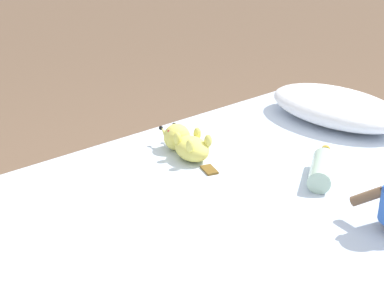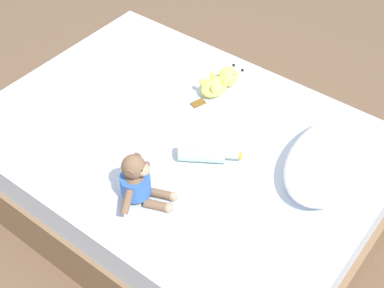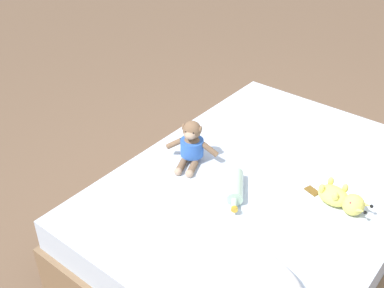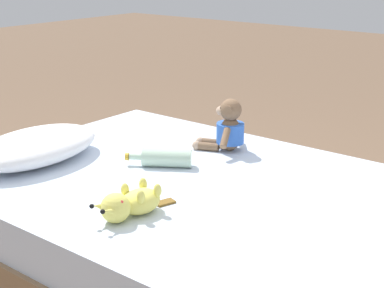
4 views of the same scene
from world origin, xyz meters
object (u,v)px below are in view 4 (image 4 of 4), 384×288
glass_bottle (166,158)px  plush_monkey (228,129)px  pillow (36,147)px  bed (190,235)px  plush_yellow_creature (130,203)px

glass_bottle → plush_monkey: bearing=-12.8°
pillow → glass_bottle: 0.55m
pillow → bed: bearing=-70.6°
bed → glass_bottle: 0.33m
pillow → plush_yellow_creature: bearing=-102.0°
plush_monkey → plush_yellow_creature: plush_monkey is taller
bed → pillow: (-0.23, 0.64, 0.30)m
bed → plush_yellow_creature: 0.47m
pillow → glass_bottle: pillow is taller
bed → glass_bottle: glass_bottle is taller
plush_yellow_creature → glass_bottle: bearing=27.1°
bed → plush_monkey: size_ratio=6.75×
glass_bottle → pillow: bearing=121.9°
glass_bottle → plush_yellow_creature: bearing=-152.9°
pillow → plush_yellow_creature: size_ratio=1.85×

